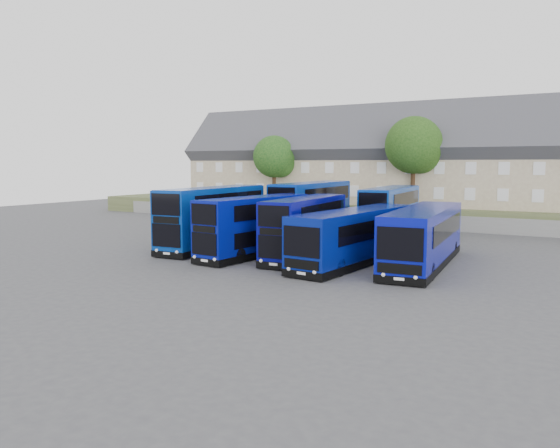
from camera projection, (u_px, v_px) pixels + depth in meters
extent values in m
plane|color=#424247|center=(264.00, 265.00, 34.62)|extent=(120.00, 120.00, 0.00)
cube|color=slate|center=(388.00, 220.00, 55.22)|extent=(70.00, 0.40, 1.50)
cube|color=#47532E|center=(416.00, 210.00, 63.81)|extent=(80.00, 20.00, 2.00)
cube|color=tan|center=(228.00, 175.00, 71.81)|extent=(6.00, 8.00, 6.00)
cube|color=#36363B|center=(228.00, 152.00, 71.48)|extent=(6.00, 10.40, 10.40)
cube|color=brown|center=(237.00, 122.00, 70.32)|extent=(0.60, 0.90, 1.40)
cube|color=tan|center=(267.00, 175.00, 68.84)|extent=(6.00, 8.00, 6.00)
cube|color=#36363B|center=(267.00, 151.00, 68.51)|extent=(6.00, 10.40, 10.40)
cube|color=brown|center=(277.00, 120.00, 67.35)|extent=(0.60, 0.90, 1.40)
cube|color=tan|center=(309.00, 176.00, 65.87)|extent=(6.00, 8.00, 6.00)
cube|color=#36363B|center=(309.00, 151.00, 65.54)|extent=(6.00, 10.40, 10.40)
cube|color=brown|center=(321.00, 118.00, 64.38)|extent=(0.60, 0.90, 1.40)
cube|color=tan|center=(356.00, 176.00, 62.90)|extent=(6.00, 8.00, 6.00)
cube|color=#36363B|center=(356.00, 150.00, 62.57)|extent=(6.00, 10.40, 10.40)
cube|color=brown|center=(369.00, 115.00, 61.41)|extent=(0.60, 0.90, 1.40)
cube|color=tan|center=(407.00, 177.00, 59.93)|extent=(6.00, 8.00, 6.00)
cube|color=#36363B|center=(407.00, 149.00, 59.60)|extent=(6.00, 10.40, 10.40)
cube|color=brown|center=(422.00, 113.00, 58.43)|extent=(0.60, 0.90, 1.40)
cube|color=tan|center=(463.00, 177.00, 56.96)|extent=(6.00, 8.00, 6.00)
cube|color=#36363B|center=(464.00, 149.00, 56.63)|extent=(6.00, 10.40, 10.40)
cube|color=brown|center=(481.00, 110.00, 55.46)|extent=(0.60, 0.90, 1.40)
cube|color=tan|center=(526.00, 178.00, 53.99)|extent=(6.00, 8.00, 6.00)
cube|color=#36363B|center=(527.00, 148.00, 53.66)|extent=(6.00, 10.40, 10.40)
cube|color=brown|center=(546.00, 107.00, 52.49)|extent=(0.60, 0.90, 1.40)
cube|color=#083495|center=(213.00, 216.00, 41.71)|extent=(3.34, 11.65, 4.25)
cube|color=black|center=(214.00, 244.00, 41.95)|extent=(3.38, 11.69, 0.45)
cube|color=black|center=(166.00, 236.00, 36.65)|extent=(2.31, 0.21, 1.57)
cube|color=black|center=(165.00, 204.00, 36.42)|extent=(2.31, 0.21, 1.46)
cylinder|color=black|center=(173.00, 246.00, 39.27)|extent=(0.36, 1.02, 1.00)
cube|color=#081294|center=(255.00, 224.00, 38.08)|extent=(3.23, 10.41, 3.75)
cube|color=black|center=(255.00, 251.00, 38.29)|extent=(3.28, 10.46, 0.45)
cube|color=black|center=(204.00, 244.00, 33.97)|extent=(2.03, 0.24, 1.40)
cube|color=black|center=(204.00, 214.00, 33.76)|extent=(2.03, 0.24, 1.30)
cylinder|color=black|center=(216.00, 253.00, 36.47)|extent=(0.39, 1.02, 1.00)
cube|color=#06087A|center=(306.00, 226.00, 37.26)|extent=(3.25, 10.40, 3.74)
cube|color=black|center=(305.00, 253.00, 37.47)|extent=(3.29, 10.45, 0.45)
cube|color=black|center=(273.00, 247.00, 32.69)|extent=(2.02, 0.24, 1.40)
cube|color=black|center=(273.00, 216.00, 32.49)|extent=(2.02, 0.24, 1.30)
cylinder|color=black|center=(274.00, 256.00, 35.23)|extent=(0.39, 1.02, 1.00)
cube|color=#0832A3|center=(312.00, 208.00, 48.51)|extent=(3.16, 11.96, 4.40)
cube|color=black|center=(312.00, 233.00, 48.75)|extent=(3.20, 12.00, 0.45)
cube|color=black|center=(281.00, 224.00, 43.35)|extent=(2.40, 0.15, 1.62)
cube|color=black|center=(281.00, 197.00, 43.11)|extent=(2.40, 0.15, 1.51)
cylinder|color=black|center=(281.00, 234.00, 45.99)|extent=(0.34, 1.01, 1.00)
cube|color=#08379F|center=(391.00, 212.00, 46.46)|extent=(3.29, 11.15, 4.05)
cube|color=black|center=(390.00, 236.00, 46.69)|extent=(3.34, 11.19, 0.45)
cube|color=black|center=(372.00, 228.00, 41.60)|extent=(2.20, 0.22, 1.50)
cube|color=black|center=(373.00, 202.00, 41.38)|extent=(2.20, 0.22, 1.40)
cylinder|color=black|center=(366.00, 237.00, 44.19)|extent=(0.37, 1.02, 1.00)
cube|color=navy|center=(355.00, 234.00, 35.11)|extent=(3.80, 12.83, 3.13)
cube|color=black|center=(355.00, 259.00, 35.29)|extent=(3.85, 12.88, 0.45)
cube|color=black|center=(301.00, 242.00, 29.93)|extent=(2.33, 0.28, 1.69)
cylinder|color=black|center=(305.00, 263.00, 32.59)|extent=(0.39, 1.02, 1.00)
cube|color=#0910A6|center=(424.00, 234.00, 34.41)|extent=(3.78, 13.40, 3.29)
cube|color=black|center=(423.00, 261.00, 34.60)|extent=(3.83, 13.44, 0.45)
cube|color=black|center=(400.00, 244.00, 28.42)|extent=(2.45, 0.25, 1.76)
cylinder|color=black|center=(387.00, 268.00, 31.13)|extent=(0.38, 1.02, 1.00)
cylinder|color=#382314|center=(274.00, 186.00, 62.67)|extent=(0.44, 0.44, 3.75)
sphere|color=#0E3511|center=(274.00, 157.00, 62.30)|extent=(4.80, 4.80, 4.80)
sphere|color=#0E3511|center=(280.00, 163.00, 62.43)|extent=(3.30, 3.30, 3.30)
cylinder|color=#382314|center=(413.00, 185.00, 55.14)|extent=(0.44, 0.44, 4.50)
sphere|color=#17380F|center=(414.00, 145.00, 54.70)|extent=(5.76, 5.76, 5.76)
sphere|color=#17380F|center=(421.00, 154.00, 54.84)|extent=(3.96, 3.96, 3.96)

